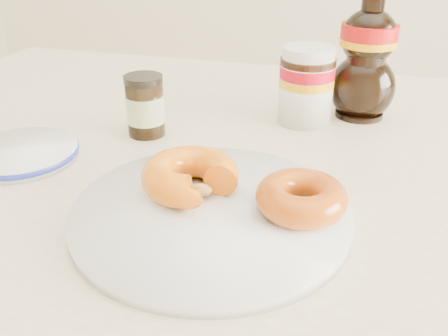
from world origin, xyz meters
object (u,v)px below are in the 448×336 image
(donut_whole, at_px, (301,197))
(dining_table, at_px, (295,225))
(syrup_bottle, at_px, (366,55))
(blue_rim_saucer, at_px, (21,153))
(nutella_jar, at_px, (306,82))
(donut_bitten, at_px, (190,176))
(dark_jar, at_px, (145,106))
(plate, at_px, (211,213))

(donut_whole, bearing_deg, dining_table, 98.03)
(dining_table, xyz_separation_m, syrup_bottle, (0.06, 0.21, 0.18))
(syrup_bottle, height_order, blue_rim_saucer, syrup_bottle)
(nutella_jar, bearing_deg, donut_bitten, -107.86)
(donut_bitten, xyz_separation_m, dark_jar, (-0.12, 0.16, 0.01))
(dark_jar, bearing_deg, plate, -50.64)
(dining_table, distance_m, nutella_jar, 0.22)
(donut_whole, relative_size, syrup_bottle, 0.48)
(plate, distance_m, dark_jar, 0.24)
(blue_rim_saucer, bearing_deg, nutella_jar, 34.28)
(dining_table, bearing_deg, dark_jar, 167.58)
(donut_whole, height_order, dark_jar, dark_jar)
(syrup_bottle, bearing_deg, nutella_jar, -149.62)
(donut_whole, bearing_deg, donut_bitten, 175.53)
(nutella_jar, distance_m, blue_rim_saucer, 0.41)
(dining_table, height_order, donut_bitten, donut_bitten)
(syrup_bottle, distance_m, blue_rim_saucer, 0.50)
(donut_bitten, relative_size, syrup_bottle, 0.55)
(plate, height_order, nutella_jar, nutella_jar)
(nutella_jar, distance_m, syrup_bottle, 0.10)
(dining_table, xyz_separation_m, nutella_jar, (-0.02, 0.16, 0.14))
(plate, height_order, donut_whole, donut_whole)
(donut_bitten, distance_m, nutella_jar, 0.28)
(dining_table, distance_m, donut_bitten, 0.19)
(donut_bitten, distance_m, dark_jar, 0.20)
(plate, height_order, donut_bitten, donut_bitten)
(donut_whole, bearing_deg, nutella_jar, 96.88)
(donut_bitten, distance_m, donut_whole, 0.12)
(nutella_jar, bearing_deg, dark_jar, -152.50)
(nutella_jar, height_order, syrup_bottle, syrup_bottle)
(plate, bearing_deg, dining_table, 62.16)
(plate, xyz_separation_m, syrup_bottle, (0.14, 0.34, 0.09))
(nutella_jar, xyz_separation_m, blue_rim_saucer, (-0.33, -0.23, -0.05))
(blue_rim_saucer, bearing_deg, dark_jar, 43.67)
(plate, height_order, blue_rim_saucer, same)
(syrup_bottle, bearing_deg, blue_rim_saucer, -146.45)
(dining_table, height_order, syrup_bottle, syrup_bottle)
(syrup_bottle, bearing_deg, dark_jar, -151.69)
(dark_jar, relative_size, blue_rim_saucer, 0.59)
(nutella_jar, relative_size, blue_rim_saucer, 0.78)
(donut_bitten, bearing_deg, blue_rim_saucer, 169.16)
(plate, relative_size, nutella_jar, 2.54)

